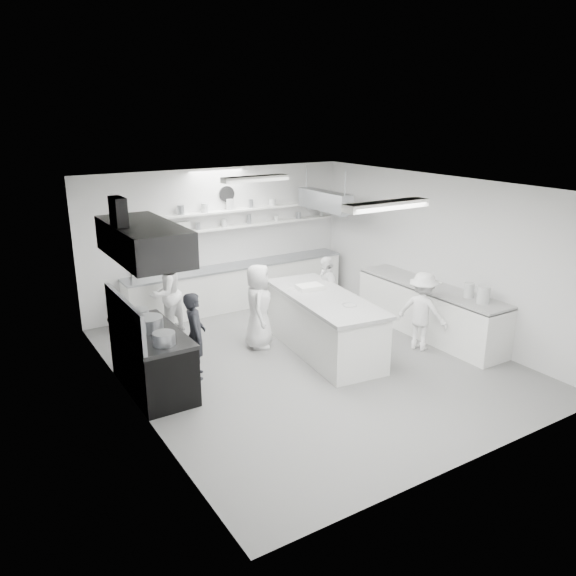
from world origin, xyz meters
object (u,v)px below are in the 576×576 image
cook_stove (195,335)px  prep_island (324,325)px  cook_back (165,293)px  back_counter (239,286)px  right_counter (429,311)px  stove (153,362)px

cook_stove → prep_island: bearing=-77.5°
cook_stove → cook_back: (0.24, 2.03, 0.11)m
back_counter → cook_back: bearing=-159.6°
right_counter → cook_stove: 4.57m
cook_back → prep_island: bearing=99.6°
prep_island → cook_stove: cook_stove is taller
cook_back → stove: bearing=32.2°
cook_back → cook_stove: bearing=50.4°
back_counter → right_counter: size_ratio=1.52×
cook_stove → cook_back: 2.05m
back_counter → prep_island: size_ratio=1.86×
right_counter → cook_back: bearing=147.9°
back_counter → cook_back: 2.08m
back_counter → cook_stove: 3.51m
back_counter → prep_island: (0.16, -3.00, 0.03)m
stove → back_counter: bearing=44.0°
cook_stove → right_counter: bearing=-79.4°
prep_island → stove: bearing=-177.3°
stove → right_counter: (5.25, -0.60, 0.02)m
back_counter → prep_island: bearing=-86.9°
prep_island → cook_stove: size_ratio=1.88×
stove → right_counter: bearing=-6.5°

